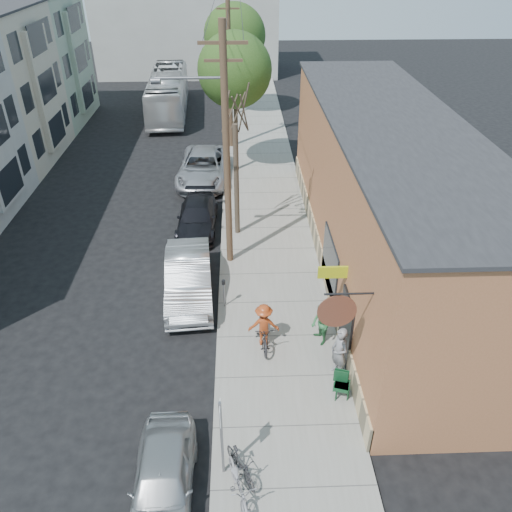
{
  "coord_description": "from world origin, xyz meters",
  "views": [
    {
      "loc": [
        2.94,
        -13.74,
        12.66
      ],
      "look_at": [
        3.56,
        3.33,
        1.5
      ],
      "focal_mm": 35.0,
      "sensor_mm": 36.0,
      "label": 1
    }
  ],
  "objects_px": {
    "tree_leafy_mid": "(235,70)",
    "patron_green": "(321,325)",
    "utility_pole_near": "(225,149)",
    "tree_bare": "(236,181)",
    "car_2": "(197,217)",
    "cyclist": "(264,325)",
    "car_0": "(163,480)",
    "parking_meter_near": "(224,289)",
    "patio_chair_a": "(342,384)",
    "tree_leafy_far": "(235,36)",
    "car_1": "(189,278)",
    "bus": "(168,93)",
    "patio_chair_b": "(341,386)",
    "parked_bike_b": "(239,485)",
    "car_3": "(203,167)",
    "sign_post": "(221,432)",
    "parking_meter_far": "(226,208)",
    "parked_bike_a": "(240,465)",
    "patron_grey": "(339,352)"
  },
  "relations": [
    {
      "from": "car_0",
      "to": "parking_meter_near",
      "type": "bearing_deg",
      "value": 78.84
    },
    {
      "from": "car_2",
      "to": "bus",
      "type": "xyz_separation_m",
      "value": [
        -3.51,
        19.29,
        0.96
      ]
    },
    {
      "from": "car_2",
      "to": "cyclist",
      "type": "bearing_deg",
      "value": -69.87
    },
    {
      "from": "sign_post",
      "to": "tree_leafy_mid",
      "type": "xyz_separation_m",
      "value": [
        0.45,
        20.89,
        4.25
      ]
    },
    {
      "from": "patio_chair_a",
      "to": "bus",
      "type": "xyz_separation_m",
      "value": [
        -8.79,
        30.39,
        1.04
      ]
    },
    {
      "from": "patio_chair_b",
      "to": "tree_leafy_far",
      "type": "bearing_deg",
      "value": 111.71
    },
    {
      "from": "utility_pole_near",
      "to": "tree_bare",
      "type": "height_order",
      "value": "utility_pole_near"
    },
    {
      "from": "tree_leafy_far",
      "to": "car_1",
      "type": "bearing_deg",
      "value": -94.74
    },
    {
      "from": "parking_meter_far",
      "to": "cyclist",
      "type": "xyz_separation_m",
      "value": [
        1.45,
        -8.96,
        0.02
      ]
    },
    {
      "from": "tree_leafy_far",
      "to": "parked_bike_b",
      "type": "bearing_deg",
      "value": -90.04
    },
    {
      "from": "car_2",
      "to": "bus",
      "type": "relative_size",
      "value": 0.4
    },
    {
      "from": "patron_green",
      "to": "car_0",
      "type": "xyz_separation_m",
      "value": [
        -4.94,
        -5.63,
        -0.27
      ]
    },
    {
      "from": "patron_grey",
      "to": "utility_pole_near",
      "type": "bearing_deg",
      "value": -176.76
    },
    {
      "from": "tree_leafy_far",
      "to": "parked_bike_a",
      "type": "relative_size",
      "value": 5.4
    },
    {
      "from": "tree_leafy_mid",
      "to": "patron_green",
      "type": "bearing_deg",
      "value": -79.49
    },
    {
      "from": "sign_post",
      "to": "parking_meter_far",
      "type": "height_order",
      "value": "sign_post"
    },
    {
      "from": "utility_pole_near",
      "to": "car_2",
      "type": "distance_m",
      "value": 5.89
    },
    {
      "from": "parking_meter_near",
      "to": "patio_chair_a",
      "type": "xyz_separation_m",
      "value": [
        3.83,
        -4.65,
        -0.39
      ]
    },
    {
      "from": "parking_meter_far",
      "to": "patron_green",
      "type": "height_order",
      "value": "patron_green"
    },
    {
      "from": "parking_meter_near",
      "to": "car_3",
      "type": "relative_size",
      "value": 0.2
    },
    {
      "from": "car_0",
      "to": "tree_leafy_mid",
      "type": "bearing_deg",
      "value": 84.02
    },
    {
      "from": "cyclist",
      "to": "car_0",
      "type": "xyz_separation_m",
      "value": [
        -2.9,
        -5.64,
        -0.31
      ]
    },
    {
      "from": "parked_bike_a",
      "to": "car_1",
      "type": "relative_size",
      "value": 0.29
    },
    {
      "from": "patron_grey",
      "to": "sign_post",
      "type": "bearing_deg",
      "value": -71.34
    },
    {
      "from": "patron_grey",
      "to": "patron_green",
      "type": "xyz_separation_m",
      "value": [
        -0.36,
        1.56,
        -0.15
      ]
    },
    {
      "from": "tree_leafy_far",
      "to": "car_3",
      "type": "relative_size",
      "value": 1.36
    },
    {
      "from": "parked_bike_b",
      "to": "tree_leafy_mid",
      "type": "bearing_deg",
      "value": 75.1
    },
    {
      "from": "parking_meter_far",
      "to": "tree_leafy_mid",
      "type": "height_order",
      "value": "tree_leafy_mid"
    },
    {
      "from": "tree_leafy_far",
      "to": "patio_chair_a",
      "type": "height_order",
      "value": "tree_leafy_far"
    },
    {
      "from": "car_0",
      "to": "car_1",
      "type": "distance_m",
      "value": 8.79
    },
    {
      "from": "sign_post",
      "to": "parked_bike_b",
      "type": "xyz_separation_m",
      "value": [
        0.43,
        -0.75,
        -1.19
      ]
    },
    {
      "from": "patron_grey",
      "to": "car_3",
      "type": "relative_size",
      "value": 0.31
    },
    {
      "from": "parked_bike_b",
      "to": "bus",
      "type": "height_order",
      "value": "bus"
    },
    {
      "from": "parking_meter_near",
      "to": "tree_bare",
      "type": "height_order",
      "value": "tree_bare"
    },
    {
      "from": "tree_leafy_mid",
      "to": "patron_green",
      "type": "relative_size",
      "value": 4.99
    },
    {
      "from": "patron_grey",
      "to": "car_1",
      "type": "distance_m",
      "value": 7.1
    },
    {
      "from": "parking_meter_far",
      "to": "utility_pole_near",
      "type": "bearing_deg",
      "value": -87.67
    },
    {
      "from": "utility_pole_near",
      "to": "car_2",
      "type": "relative_size",
      "value": 2.15
    },
    {
      "from": "parking_meter_near",
      "to": "patio_chair_b",
      "type": "xyz_separation_m",
      "value": [
        3.79,
        -4.73,
        -0.39
      ]
    },
    {
      "from": "car_2",
      "to": "patron_green",
      "type": "bearing_deg",
      "value": -58.72
    },
    {
      "from": "parked_bike_b",
      "to": "car_2",
      "type": "distance_m",
      "value": 14.58
    },
    {
      "from": "parked_bike_a",
      "to": "car_2",
      "type": "height_order",
      "value": "car_2"
    },
    {
      "from": "utility_pole_near",
      "to": "parked_bike_a",
      "type": "distance_m",
      "value": 11.76
    },
    {
      "from": "utility_pole_near",
      "to": "tree_bare",
      "type": "distance_m",
      "value": 3.55
    },
    {
      "from": "cyclist",
      "to": "parking_meter_far",
      "type": "bearing_deg",
      "value": -80.47
    },
    {
      "from": "tree_leafy_mid",
      "to": "cyclist",
      "type": "relative_size",
      "value": 4.74
    },
    {
      "from": "tree_leafy_mid",
      "to": "car_3",
      "type": "bearing_deg",
      "value": -146.47
    },
    {
      "from": "tree_leafy_mid",
      "to": "bus",
      "type": "bearing_deg",
      "value": 114.47
    },
    {
      "from": "parking_meter_near",
      "to": "tree_bare",
      "type": "xyz_separation_m",
      "value": [
        0.55,
        5.78,
        1.89
      ]
    },
    {
      "from": "parking_meter_far",
      "to": "car_3",
      "type": "relative_size",
      "value": 0.2
    }
  ]
}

